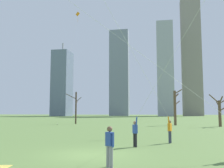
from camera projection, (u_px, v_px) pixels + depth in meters
name	position (u px, v px, depth m)	size (l,w,h in m)	color
ground_plane	(90.00, 155.00, 13.48)	(400.00, 400.00, 0.00)	#5B7A3D
kite_flyer_far_back_white	(163.00, 81.00, 12.67)	(12.87, 1.00, 11.85)	gray
kite_flyer_foreground_left_pink	(144.00, 83.00, 17.03)	(9.01, 11.71, 17.86)	#33384C
kite_flyer_midfield_right_purple	(147.00, 111.00, 15.64)	(5.99, 6.73, 10.75)	black
bystander_watching_nearby	(110.00, 144.00, 10.43)	(0.40, 0.38, 1.62)	gray
distant_kite_drifting_left_orange	(75.00, 28.00, 45.95)	(3.88, 0.20, 19.84)	orange
bare_tree_rightmost	(220.00, 111.00, 39.30)	(3.05, 2.84, 4.86)	brown
bare_tree_far_right_edge	(76.00, 107.00, 48.45)	(2.99, 1.88, 5.90)	#423326
bare_tree_center	(175.00, 107.00, 43.50)	(1.48, 1.23, 5.98)	brown
skyline_wide_slab	(165.00, 69.00, 141.48)	(8.70, 10.93, 50.79)	#9EA3AD
skyline_mid_tower_left	(119.00, 73.00, 150.95)	(10.97, 6.02, 49.61)	gray
skyline_short_annex	(62.00, 83.00, 143.14)	(8.85, 11.47, 40.35)	slate
skyline_squat_block	(191.00, 57.00, 148.05)	(10.88, 6.08, 66.73)	gray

